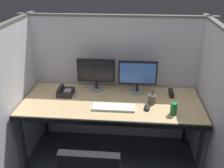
{
  "coord_description": "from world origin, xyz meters",
  "views": [
    {
      "loc": [
        0.21,
        -2.08,
        2.05
      ],
      "look_at": [
        0.0,
        0.35,
        0.92
      ],
      "focal_mm": 40.89,
      "sensor_mm": 36.0,
      "label": 1
    }
  ],
  "objects_px": {
    "pen_cup": "(152,99)",
    "soda_can": "(174,109)",
    "monitor_left": "(96,72)",
    "keyboard_main": "(113,107)",
    "desk_phone": "(65,92)",
    "monitor_right": "(138,75)",
    "desk": "(111,106)",
    "red_stapler": "(171,93)",
    "computer_mouse": "(147,108)"
  },
  "relations": [
    {
      "from": "desk",
      "to": "computer_mouse",
      "type": "xyz_separation_m",
      "value": [
        0.37,
        -0.13,
        0.07
      ]
    },
    {
      "from": "soda_can",
      "to": "desk_phone",
      "type": "xyz_separation_m",
      "value": [
        -1.15,
        0.32,
        -0.03
      ]
    },
    {
      "from": "desk",
      "to": "monitor_left",
      "type": "bearing_deg",
      "value": 125.29
    },
    {
      "from": "soda_can",
      "to": "desk_phone",
      "type": "distance_m",
      "value": 1.2
    },
    {
      "from": "monitor_left",
      "to": "pen_cup",
      "type": "xyz_separation_m",
      "value": [
        0.62,
        -0.28,
        -0.17
      ]
    },
    {
      "from": "desk",
      "to": "keyboard_main",
      "type": "xyz_separation_m",
      "value": [
        0.03,
        -0.13,
        0.06
      ]
    },
    {
      "from": "soda_can",
      "to": "red_stapler",
      "type": "bearing_deg",
      "value": 86.07
    },
    {
      "from": "monitor_left",
      "to": "monitor_right",
      "type": "bearing_deg",
      "value": -3.51
    },
    {
      "from": "pen_cup",
      "to": "soda_can",
      "type": "distance_m",
      "value": 0.28
    },
    {
      "from": "monitor_left",
      "to": "keyboard_main",
      "type": "height_order",
      "value": "monitor_left"
    },
    {
      "from": "monitor_left",
      "to": "keyboard_main",
      "type": "xyz_separation_m",
      "value": [
        0.23,
        -0.42,
        -0.2
      ]
    },
    {
      "from": "computer_mouse",
      "to": "pen_cup",
      "type": "bearing_deg",
      "value": 67.92
    },
    {
      "from": "keyboard_main",
      "to": "soda_can",
      "type": "height_order",
      "value": "soda_can"
    },
    {
      "from": "monitor_right",
      "to": "computer_mouse",
      "type": "xyz_separation_m",
      "value": [
        0.1,
        -0.38,
        -0.2
      ]
    },
    {
      "from": "keyboard_main",
      "to": "soda_can",
      "type": "relative_size",
      "value": 3.52
    },
    {
      "from": "keyboard_main",
      "to": "pen_cup",
      "type": "xyz_separation_m",
      "value": [
        0.39,
        0.13,
        0.04
      ]
    },
    {
      "from": "monitor_left",
      "to": "computer_mouse",
      "type": "xyz_separation_m",
      "value": [
        0.57,
        -0.41,
        -0.2
      ]
    },
    {
      "from": "monitor_right",
      "to": "pen_cup",
      "type": "relative_size",
      "value": 2.73
    },
    {
      "from": "monitor_right",
      "to": "keyboard_main",
      "type": "relative_size",
      "value": 1.0
    },
    {
      "from": "desk",
      "to": "soda_can",
      "type": "height_order",
      "value": "soda_can"
    },
    {
      "from": "monitor_right",
      "to": "computer_mouse",
      "type": "height_order",
      "value": "monitor_right"
    },
    {
      "from": "desk_phone",
      "to": "computer_mouse",
      "type": "bearing_deg",
      "value": -15.49
    },
    {
      "from": "keyboard_main",
      "to": "pen_cup",
      "type": "relative_size",
      "value": 2.73
    },
    {
      "from": "desk",
      "to": "keyboard_main",
      "type": "relative_size",
      "value": 4.42
    },
    {
      "from": "desk",
      "to": "soda_can",
      "type": "relative_size",
      "value": 15.57
    },
    {
      "from": "desk",
      "to": "pen_cup",
      "type": "bearing_deg",
      "value": -0.1
    },
    {
      "from": "computer_mouse",
      "to": "red_stapler",
      "type": "height_order",
      "value": "red_stapler"
    },
    {
      "from": "red_stapler",
      "to": "computer_mouse",
      "type": "bearing_deg",
      "value": -130.07
    },
    {
      "from": "pen_cup",
      "to": "monitor_left",
      "type": "bearing_deg",
      "value": 155.38
    },
    {
      "from": "desk",
      "to": "pen_cup",
      "type": "xyz_separation_m",
      "value": [
        0.42,
        -0.0,
        0.1
      ]
    },
    {
      "from": "monitor_right",
      "to": "soda_can",
      "type": "distance_m",
      "value": 0.59
    },
    {
      "from": "pen_cup",
      "to": "desk_phone",
      "type": "xyz_separation_m",
      "value": [
        -0.95,
        0.13,
        -0.02
      ]
    },
    {
      "from": "soda_can",
      "to": "desk_phone",
      "type": "relative_size",
      "value": 0.64
    },
    {
      "from": "pen_cup",
      "to": "keyboard_main",
      "type": "bearing_deg",
      "value": -161.16
    },
    {
      "from": "desk",
      "to": "red_stapler",
      "type": "bearing_deg",
      "value": 17.6
    },
    {
      "from": "pen_cup",
      "to": "soda_can",
      "type": "height_order",
      "value": "pen_cup"
    },
    {
      "from": "red_stapler",
      "to": "monitor_right",
      "type": "bearing_deg",
      "value": 172.57
    },
    {
      "from": "computer_mouse",
      "to": "desk_phone",
      "type": "relative_size",
      "value": 0.51
    },
    {
      "from": "desk",
      "to": "keyboard_main",
      "type": "bearing_deg",
      "value": -76.33
    },
    {
      "from": "soda_can",
      "to": "pen_cup",
      "type": "bearing_deg",
      "value": 135.72
    },
    {
      "from": "monitor_left",
      "to": "red_stapler",
      "type": "bearing_deg",
      "value": -5.27
    },
    {
      "from": "monitor_left",
      "to": "soda_can",
      "type": "height_order",
      "value": "monitor_left"
    },
    {
      "from": "desk",
      "to": "soda_can",
      "type": "distance_m",
      "value": 0.66
    },
    {
      "from": "monitor_left",
      "to": "monitor_right",
      "type": "relative_size",
      "value": 1.0
    },
    {
      "from": "keyboard_main",
      "to": "soda_can",
      "type": "distance_m",
      "value": 0.59
    },
    {
      "from": "monitor_left",
      "to": "keyboard_main",
      "type": "relative_size",
      "value": 1.0
    },
    {
      "from": "monitor_left",
      "to": "monitor_right",
      "type": "height_order",
      "value": "same"
    },
    {
      "from": "monitor_left",
      "to": "soda_can",
      "type": "xyz_separation_m",
      "value": [
        0.82,
        -0.48,
        -0.15
      ]
    },
    {
      "from": "monitor_right",
      "to": "soda_can",
      "type": "xyz_separation_m",
      "value": [
        0.35,
        -0.45,
        -0.15
      ]
    },
    {
      "from": "desk",
      "to": "pen_cup",
      "type": "distance_m",
      "value": 0.43
    }
  ]
}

